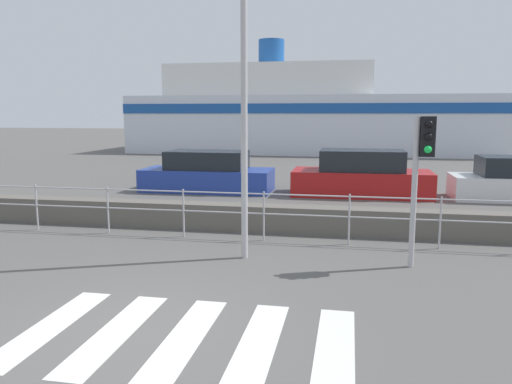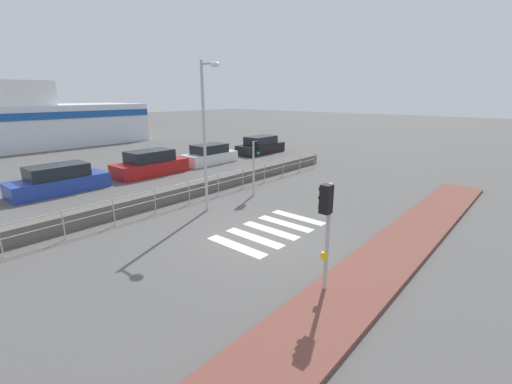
% 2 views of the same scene
% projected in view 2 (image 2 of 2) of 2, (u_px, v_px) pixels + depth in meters
% --- Properties ---
extents(ground_plane, '(160.00, 160.00, 0.00)m').
position_uv_depth(ground_plane, '(257.00, 237.00, 11.97)').
color(ground_plane, '#565451').
extents(sidewalk_brick, '(24.00, 1.80, 0.12)m').
position_uv_depth(sidewalk_brick, '(370.00, 274.00, 9.37)').
color(sidewalk_brick, brown).
rests_on(sidewalk_brick, ground_plane).
extents(crosswalk, '(4.05, 2.40, 0.01)m').
position_uv_depth(crosswalk, '(270.00, 230.00, 12.52)').
color(crosswalk, silver).
rests_on(crosswalk, ground_plane).
extents(seawall, '(25.86, 0.55, 0.60)m').
position_uv_depth(seawall, '(162.00, 198.00, 15.47)').
color(seawall, '#605B54').
rests_on(seawall, ground_plane).
extents(harbor_fence, '(23.32, 0.04, 1.06)m').
position_uv_depth(harbor_fence, '(173.00, 193.00, 14.81)').
color(harbor_fence, '#B2B2B5').
rests_on(harbor_fence, ground_plane).
extents(traffic_light_near, '(0.34, 0.32, 2.84)m').
position_uv_depth(traffic_light_near, '(326.00, 217.00, 7.96)').
color(traffic_light_near, '#B2B2B5').
rests_on(traffic_light_near, ground_plane).
extents(traffic_light_far, '(0.34, 0.32, 2.65)m').
position_uv_depth(traffic_light_far, '(255.00, 156.00, 16.43)').
color(traffic_light_far, '#B2B2B5').
rests_on(traffic_light_far, ground_plane).
extents(streetlamp, '(0.32, 1.02, 6.07)m').
position_uv_depth(streetlamp, '(207.00, 122.00, 13.57)').
color(streetlamp, '#B2B2B5').
rests_on(streetlamp, ground_plane).
extents(parked_car_blue, '(4.53, 1.80, 1.41)m').
position_uv_depth(parked_car_blue, '(59.00, 181.00, 17.29)').
color(parked_car_blue, '#233D9E').
rests_on(parked_car_blue, ground_plane).
extents(parked_car_red, '(4.51, 1.84, 1.51)m').
position_uv_depth(parked_car_red, '(150.00, 164.00, 21.13)').
color(parked_car_red, '#B21919').
rests_on(parked_car_red, ground_plane).
extents(parked_car_white, '(4.09, 1.72, 1.37)m').
position_uv_depth(parked_car_white, '(210.00, 155.00, 24.69)').
color(parked_car_white, silver).
rests_on(parked_car_white, ground_plane).
extents(parked_car_black, '(4.51, 1.73, 1.45)m').
position_uv_depth(parked_car_black, '(261.00, 146.00, 28.84)').
color(parked_car_black, black).
rests_on(parked_car_black, ground_plane).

